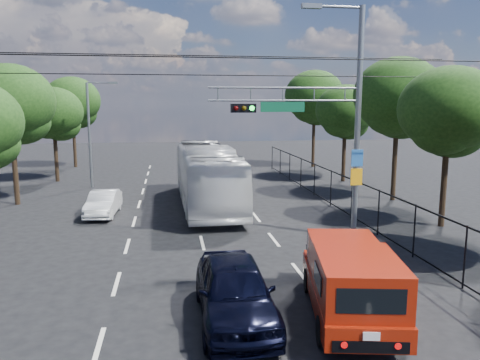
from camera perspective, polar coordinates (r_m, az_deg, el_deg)
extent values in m
plane|color=black|center=(11.97, -1.73, -18.74)|extent=(120.00, 120.00, 0.00)
cube|color=beige|center=(12.03, -16.91, -18.99)|extent=(0.12, 2.00, 0.01)
cube|color=beige|center=(15.64, -14.82, -12.09)|extent=(0.12, 2.00, 0.01)
cube|color=beige|center=(19.40, -13.58, -7.82)|extent=(0.12, 2.00, 0.01)
cube|color=beige|center=(23.25, -12.77, -4.94)|extent=(0.12, 2.00, 0.01)
cube|color=beige|center=(27.14, -12.19, -2.89)|extent=(0.12, 2.00, 0.01)
cube|color=beige|center=(31.05, -11.76, -1.35)|extent=(0.12, 2.00, 0.01)
cube|color=beige|center=(34.99, -11.42, -0.16)|extent=(0.12, 2.00, 0.01)
cube|color=beige|center=(38.94, -11.15, 0.80)|extent=(0.12, 2.00, 0.01)
cube|color=beige|center=(42.90, -10.94, 1.57)|extent=(0.12, 2.00, 0.01)
cube|color=beige|center=(11.97, -1.73, -18.72)|extent=(0.12, 2.00, 0.01)
cube|color=beige|center=(15.59, -3.56, -11.86)|extent=(0.12, 2.00, 0.01)
cube|color=beige|center=(19.37, -4.63, -7.62)|extent=(0.12, 2.00, 0.01)
cube|color=beige|center=(23.22, -5.34, -4.77)|extent=(0.12, 2.00, 0.01)
cube|color=beige|center=(27.11, -5.84, -2.74)|extent=(0.12, 2.00, 0.01)
cube|color=beige|center=(31.03, -6.22, -1.22)|extent=(0.12, 2.00, 0.01)
cube|color=beige|center=(34.97, -6.51, -0.04)|extent=(0.12, 2.00, 0.01)
cube|color=beige|center=(38.92, -6.74, 0.90)|extent=(0.12, 2.00, 0.01)
cube|color=beige|center=(42.88, -6.93, 1.67)|extent=(0.12, 2.00, 0.01)
cube|color=beige|center=(12.64, 12.56, -17.34)|extent=(0.12, 2.00, 0.01)
cube|color=beige|center=(16.11, 7.34, -11.20)|extent=(0.12, 2.00, 0.01)
cube|color=beige|center=(19.79, 4.14, -7.24)|extent=(0.12, 2.00, 0.01)
cube|color=beige|center=(23.57, 1.98, -4.52)|extent=(0.12, 2.00, 0.01)
cube|color=beige|center=(27.41, 0.44, -2.55)|extent=(0.12, 2.00, 0.01)
cube|color=beige|center=(31.30, -0.72, -1.07)|extent=(0.12, 2.00, 0.01)
cube|color=beige|center=(35.20, -1.62, 0.08)|extent=(0.12, 2.00, 0.01)
cube|color=beige|center=(39.13, -2.34, 1.01)|extent=(0.12, 2.00, 0.01)
cube|color=beige|center=(43.07, -2.93, 1.76)|extent=(0.12, 2.00, 0.01)
cylinder|color=slate|center=(20.07, 14.15, 6.50)|extent=(0.24, 0.24, 9.50)
cylinder|color=slate|center=(20.05, 11.90, 19.95)|extent=(2.00, 0.10, 0.10)
cube|color=slate|center=(19.70, 8.71, 20.23)|extent=(0.80, 0.25, 0.18)
cylinder|color=slate|center=(19.08, 5.55, 11.12)|extent=(6.20, 0.08, 0.08)
cylinder|color=slate|center=(19.07, 5.53, 9.62)|extent=(6.20, 0.08, 0.08)
cube|color=black|center=(18.73, 0.41, 8.75)|extent=(1.00, 0.28, 0.35)
sphere|color=#3F0505|center=(18.53, -0.51, 8.74)|extent=(0.20, 0.20, 0.20)
sphere|color=#4C3805|center=(18.58, 0.48, 8.74)|extent=(0.20, 0.20, 0.20)
sphere|color=#0CE533|center=(18.63, 1.46, 8.74)|extent=(0.20, 0.20, 0.20)
cube|color=#0B4F32|center=(19.05, 5.22, 8.87)|extent=(1.80, 0.05, 0.40)
cube|color=#2662B3|center=(20.04, 14.10, 2.63)|extent=(0.50, 0.04, 0.70)
cube|color=#FFA60D|center=(20.14, 14.01, 0.37)|extent=(0.50, 0.04, 0.70)
cylinder|color=slate|center=(19.83, 12.67, 10.14)|extent=(0.05, 0.05, 0.50)
cylinder|color=slate|center=(19.40, 9.03, 10.28)|extent=(0.05, 0.05, 0.50)
cylinder|color=slate|center=(19.05, 5.24, 10.37)|extent=(0.05, 0.05, 0.50)
cylinder|color=slate|center=(18.78, 1.33, 10.42)|extent=(0.05, 0.05, 0.50)
cylinder|color=slate|center=(18.60, -2.69, 10.43)|extent=(0.05, 0.05, 0.50)
cylinder|color=slate|center=(32.98, -17.88, 5.13)|extent=(0.18, 0.18, 7.00)
cylinder|color=slate|center=(32.83, -16.79, 11.29)|extent=(1.60, 0.09, 0.09)
cube|color=slate|center=(32.72, -15.19, 11.37)|extent=(0.60, 0.22, 0.15)
cylinder|color=black|center=(16.62, -4.45, 14.70)|extent=(22.00, 0.04, 0.04)
cylinder|color=black|center=(20.13, -5.24, 14.87)|extent=(22.00, 0.04, 0.04)
cylinder|color=black|center=(21.57, -5.46, 12.63)|extent=(22.00, 0.04, 0.04)
cube|color=black|center=(24.45, 12.66, 0.41)|extent=(0.04, 34.00, 0.06)
cube|color=black|center=(24.78, 12.52, -3.71)|extent=(0.04, 34.00, 0.06)
cylinder|color=black|center=(15.99, 25.73, -8.47)|extent=(0.06, 0.06, 2.00)
cylinder|color=black|center=(18.43, 20.48, -5.85)|extent=(0.06, 0.06, 2.00)
cylinder|color=black|center=(21.02, 16.52, -3.82)|extent=(0.06, 0.06, 2.00)
cylinder|color=black|center=(23.70, 13.46, -2.23)|extent=(0.06, 0.06, 2.00)
cylinder|color=black|center=(26.45, 11.03, -0.97)|extent=(0.06, 0.06, 2.00)
cylinder|color=black|center=(29.25, 9.06, 0.06)|extent=(0.06, 0.06, 2.00)
cylinder|color=black|center=(32.09, 7.44, 0.91)|extent=(0.06, 0.06, 2.00)
cylinder|color=black|center=(34.95, 6.08, 1.62)|extent=(0.06, 0.06, 2.00)
cylinder|color=black|center=(37.83, 4.93, 2.22)|extent=(0.06, 0.06, 2.00)
cylinder|color=black|center=(40.74, 3.94, 2.73)|extent=(0.06, 0.06, 2.00)
cylinder|color=black|center=(23.40, 23.61, -0.17)|extent=(0.28, 0.28, 4.20)
ellipsoid|color=black|center=(23.13, 24.14, 7.92)|extent=(4.50, 4.50, 3.83)
ellipsoid|color=black|center=(23.63, 24.40, 5.36)|extent=(3.00, 3.00, 2.40)
ellipsoid|color=black|center=(22.80, 23.52, 5.69)|extent=(2.85, 2.85, 2.28)
cylinder|color=black|center=(28.82, 18.34, 2.34)|extent=(0.28, 0.28, 4.76)
ellipsoid|color=black|center=(28.65, 18.72, 9.78)|extent=(5.10, 5.10, 4.33)
ellipsoid|color=black|center=(29.10, 19.03, 7.41)|extent=(3.40, 3.40, 2.72)
ellipsoid|color=black|center=(28.31, 18.16, 7.76)|extent=(3.23, 3.23, 2.58)
cylinder|color=black|center=(35.06, 12.55, 3.14)|extent=(0.28, 0.28, 4.03)
ellipsoid|color=black|center=(34.87, 12.74, 8.32)|extent=(4.32, 4.32, 3.67)
ellipsoid|color=black|center=(35.33, 13.11, 6.68)|extent=(2.88, 2.88, 2.30)
ellipsoid|color=black|center=(34.58, 12.26, 6.90)|extent=(2.74, 2.74, 2.19)
cylinder|color=black|center=(42.60, 8.94, 4.90)|extent=(0.28, 0.28, 4.93)
ellipsoid|color=black|center=(42.49, 9.08, 10.12)|extent=(5.28, 5.28, 4.49)
ellipsoid|color=black|center=(42.90, 9.43, 8.45)|extent=(3.52, 3.52, 2.82)
ellipsoid|color=black|center=(42.19, 8.67, 8.70)|extent=(3.34, 3.34, 2.68)
cylinder|color=black|center=(28.99, -25.76, 1.65)|extent=(0.28, 0.28, 4.48)
ellipsoid|color=black|center=(28.79, -26.26, 8.60)|extent=(4.80, 4.80, 4.08)
ellipsoid|color=black|center=(28.98, -25.17, 6.46)|extent=(3.20, 3.20, 2.56)
ellipsoid|color=black|center=(28.72, -26.91, 6.64)|extent=(3.04, 3.04, 2.43)
cylinder|color=black|center=(36.60, -21.52, 2.88)|extent=(0.28, 0.28, 3.92)
ellipsoid|color=black|center=(36.42, -21.80, 7.70)|extent=(4.20, 4.20, 3.57)
ellipsoid|color=black|center=(36.65, -21.00, 6.22)|extent=(2.80, 2.80, 2.24)
ellipsoid|color=black|center=(36.33, -22.34, 6.34)|extent=(2.66, 2.66, 2.13)
cylinder|color=black|center=(44.41, -19.54, 4.44)|extent=(0.28, 0.28, 4.59)
ellipsoid|color=black|center=(44.29, -19.80, 9.09)|extent=(4.92, 4.92, 4.18)
ellipsoid|color=black|center=(44.52, -19.13, 7.65)|extent=(3.28, 3.28, 2.62)
ellipsoid|color=black|center=(44.16, -20.22, 7.79)|extent=(3.12, 3.12, 2.49)
cylinder|color=black|center=(14.55, 8.41, -12.03)|extent=(0.40, 0.76, 0.72)
cylinder|color=black|center=(14.84, 15.27, -11.84)|extent=(0.40, 0.76, 0.72)
cylinder|color=black|center=(11.67, 10.09, -17.69)|extent=(0.40, 0.76, 0.72)
cylinder|color=black|center=(12.02, 18.76, -17.21)|extent=(0.40, 0.76, 0.72)
cube|color=maroon|center=(13.11, 13.07, -13.32)|extent=(2.90, 5.41, 0.57)
cube|color=maroon|center=(15.21, 11.48, -9.72)|extent=(1.97, 0.92, 0.56)
cube|color=black|center=(15.39, 11.35, -8.48)|extent=(1.79, 0.74, 0.32)
cube|color=maroon|center=(13.95, 12.29, -8.63)|extent=(2.12, 1.92, 0.97)
cube|color=black|center=(13.21, 12.87, -9.43)|extent=(1.57, 0.36, 0.56)
cube|color=maroon|center=(11.78, 14.24, -11.71)|extent=(2.38, 2.94, 1.08)
cube|color=black|center=(12.01, 18.85, -11.38)|extent=(0.28, 1.22, 0.46)
cube|color=black|center=(11.62, 9.49, -11.70)|extent=(0.28, 1.22, 0.46)
cube|color=black|center=(10.60, 15.70, -14.02)|extent=(1.47, 0.34, 0.56)
cube|color=black|center=(10.92, 15.62, -18.99)|extent=(1.63, 0.40, 0.27)
cube|color=silver|center=(10.76, 15.73, -17.88)|extent=(0.36, 0.10, 0.18)
imported|color=black|center=(12.52, -0.66, -13.31)|extent=(1.96, 4.79, 1.63)
imported|color=silver|center=(26.07, -4.04, 0.55)|extent=(3.04, 12.10, 3.36)
imported|color=silver|center=(24.81, -16.32, -2.74)|extent=(1.55, 3.84, 1.24)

